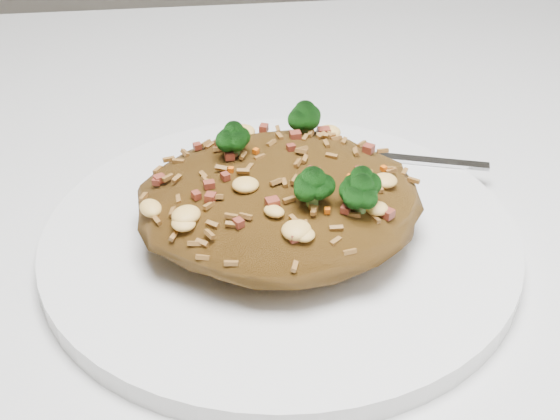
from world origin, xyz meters
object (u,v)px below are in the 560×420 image
object	(u,v)px
dining_table	(333,298)
fork	(385,157)
plate	(280,239)
fried_rice	(281,190)

from	to	relation	value
dining_table	fork	bearing A→B (deg)	34.32
dining_table	fork	xyz separation A→B (m)	(0.04, 0.03, 0.11)
plate	fork	world-z (taller)	fork
dining_table	fried_rice	distance (m)	0.15
plate	fork	bearing A→B (deg)	41.93
fork	fried_rice	bearing A→B (deg)	-120.07
dining_table	fork	world-z (taller)	fork
dining_table	plate	xyz separation A→B (m)	(-0.05, -0.05, 0.10)
dining_table	plate	distance (m)	0.12
fried_rice	dining_table	bearing A→B (deg)	47.55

